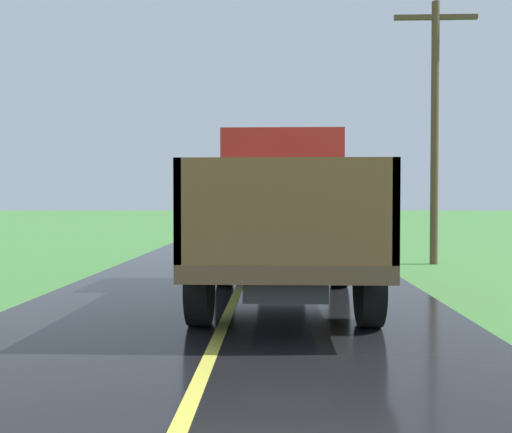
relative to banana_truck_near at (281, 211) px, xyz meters
The scene contains 2 objects.
banana_truck_near is the anchor object (origin of this frame).
utility_pole_roadside 7.11m from the banana_truck_near, 53.85° to the left, with size 2.11×0.20×6.74m.
Camera 1 is at (0.66, 2.10, 1.64)m, focal length 40.45 mm.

